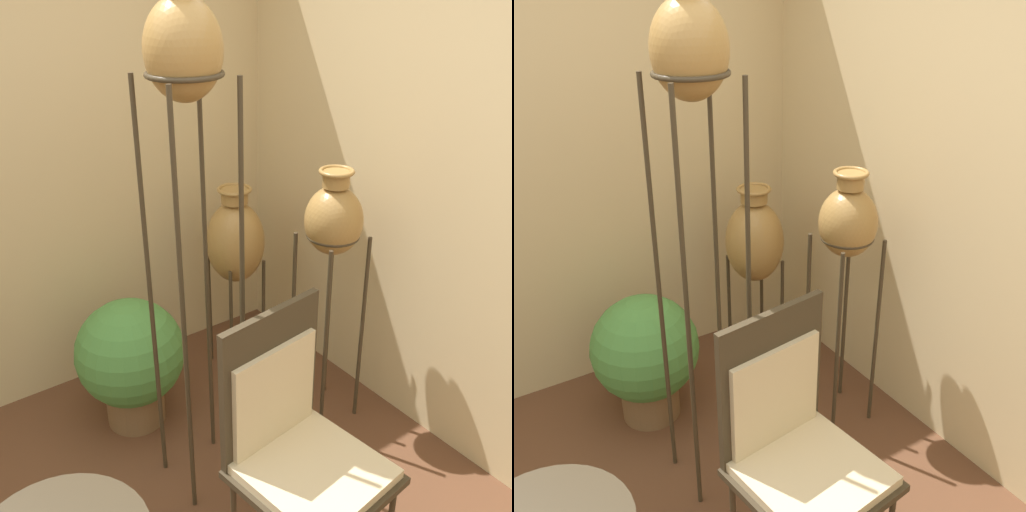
% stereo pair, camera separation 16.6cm
% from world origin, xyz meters
% --- Properties ---
extents(wall_right, '(0.06, 7.22, 2.70)m').
position_xyz_m(wall_right, '(1.64, 0.00, 1.35)').
color(wall_right, '#D1B784').
rests_on(wall_right, ground_plane).
extents(vase_stand_tall, '(0.30, 0.30, 2.21)m').
position_xyz_m(vase_stand_tall, '(0.51, 0.54, 1.87)').
color(vase_stand_tall, '#382D1E').
rests_on(vase_stand_tall, ground_plane).
extents(vase_stand_medium, '(0.28, 0.28, 1.38)m').
position_xyz_m(vase_stand_medium, '(1.27, 0.54, 1.10)').
color(vase_stand_medium, '#382D1E').
rests_on(vase_stand_medium, ground_plane).
extents(vase_stand_short, '(0.33, 0.33, 1.13)m').
position_xyz_m(vase_stand_short, '(1.15, 1.19, 0.81)').
color(vase_stand_short, '#382D1E').
rests_on(vase_stand_short, ground_plane).
extents(chair, '(0.56, 0.57, 1.09)m').
position_xyz_m(chair, '(0.59, -0.03, 0.60)').
color(chair, '#382D1E').
rests_on(chair, ground_plane).
extents(potted_plant, '(0.56, 0.56, 0.71)m').
position_xyz_m(potted_plant, '(0.42, 1.08, 0.39)').
color(potted_plant, brown).
rests_on(potted_plant, ground_plane).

